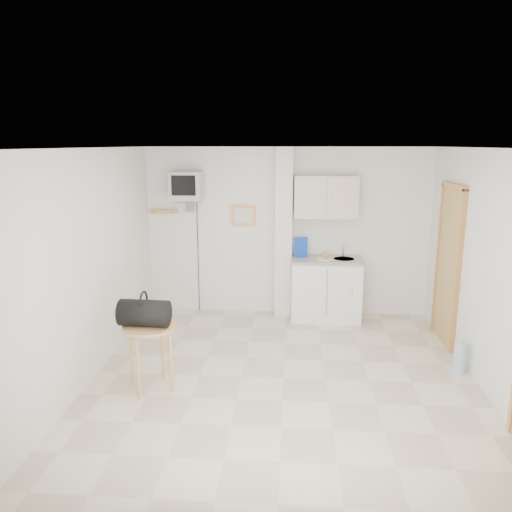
# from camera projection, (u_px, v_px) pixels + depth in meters

# --- Properties ---
(ground) EXTENTS (4.50, 4.50, 0.00)m
(ground) POSITION_uv_depth(u_px,v_px,m) (283.00, 378.00, 5.53)
(ground) COLOR beige
(ground) RESTS_ON ground
(room_envelope) EXTENTS (4.24, 4.54, 2.55)m
(room_envelope) POSITION_uv_depth(u_px,v_px,m) (308.00, 241.00, 5.26)
(room_envelope) COLOR white
(room_envelope) RESTS_ON ground
(kitchenette) EXTENTS (1.03, 0.58, 2.10)m
(kitchenette) POSITION_uv_depth(u_px,v_px,m) (326.00, 266.00, 7.27)
(kitchenette) COLOR white
(kitchenette) RESTS_ON ground
(crt_television) EXTENTS (0.44, 0.45, 2.15)m
(crt_television) POSITION_uv_depth(u_px,v_px,m) (187.00, 187.00, 7.17)
(crt_television) COLOR slate
(crt_television) RESTS_ON ground
(round_table) EXTENTS (0.56, 0.56, 0.70)m
(round_table) POSITION_uv_depth(u_px,v_px,m) (150.00, 336.00, 5.18)
(round_table) COLOR #BA7B4E
(round_table) RESTS_ON ground
(duffel_bag) EXTENTS (0.52, 0.31, 0.38)m
(duffel_bag) POSITION_uv_depth(u_px,v_px,m) (144.00, 313.00, 5.11)
(duffel_bag) COLOR black
(duffel_bag) RESTS_ON round_table
(water_bottle) EXTENTS (0.14, 0.14, 0.41)m
(water_bottle) POSITION_uv_depth(u_px,v_px,m) (460.00, 358.00, 5.62)
(water_bottle) COLOR #9BB8D0
(water_bottle) RESTS_ON ground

